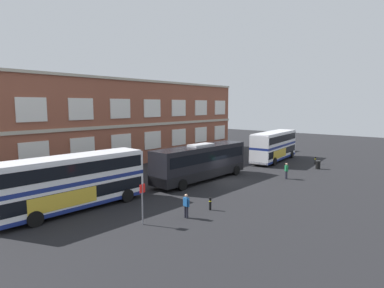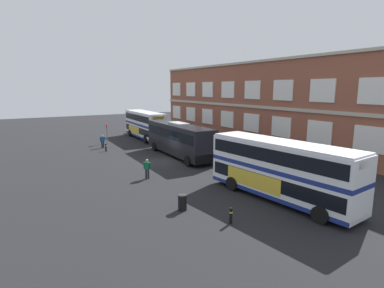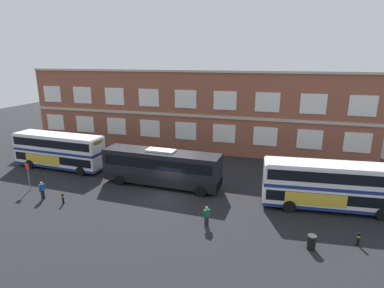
% 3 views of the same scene
% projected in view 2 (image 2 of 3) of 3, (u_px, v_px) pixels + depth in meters
% --- Properties ---
extents(ground_plane, '(120.00, 120.00, 0.00)m').
position_uv_depth(ground_plane, '(183.00, 159.00, 33.33)').
color(ground_plane, black).
extents(brick_terminal_building, '(47.29, 8.19, 11.06)m').
position_uv_depth(brick_terminal_building, '(274.00, 104.00, 42.63)').
color(brick_terminal_building, brown).
rests_on(brick_terminal_building, ground).
extents(double_decker_near, '(11.10, 3.24, 4.07)m').
position_uv_depth(double_decker_near, '(145.00, 124.00, 46.27)').
color(double_decker_near, silver).
rests_on(double_decker_near, ground).
extents(double_decker_middle, '(11.19, 3.64, 4.07)m').
position_uv_depth(double_decker_middle, '(280.00, 169.00, 20.85)').
color(double_decker_middle, silver).
rests_on(double_decker_middle, ground).
extents(touring_coach, '(12.09, 3.22, 3.80)m').
position_uv_depth(touring_coach, '(179.00, 139.00, 34.35)').
color(touring_coach, black).
rests_on(touring_coach, ground).
extents(waiting_passenger, '(0.51, 0.54, 1.70)m').
position_uv_depth(waiting_passenger, '(147.00, 168.00, 25.91)').
color(waiting_passenger, black).
rests_on(waiting_passenger, ground).
extents(second_passenger, '(0.29, 0.64, 1.70)m').
position_uv_depth(second_passenger, '(102.00, 141.00, 39.25)').
color(second_passenger, black).
rests_on(second_passenger, ground).
extents(bus_stand_flag, '(0.44, 0.10, 2.70)m').
position_uv_depth(bus_stand_flag, '(107.00, 132.00, 42.13)').
color(bus_stand_flag, slate).
rests_on(bus_stand_flag, ground).
extents(station_litter_bin, '(0.60, 0.60, 1.03)m').
position_uv_depth(station_litter_bin, '(182.00, 202.00, 19.28)').
color(station_litter_bin, black).
rests_on(station_litter_bin, ground).
extents(safety_bollard_west, '(0.19, 0.19, 0.95)m').
position_uv_depth(safety_bollard_west, '(231.00, 216.00, 17.34)').
color(safety_bollard_west, black).
rests_on(safety_bollard_west, ground).
extents(safety_bollard_east, '(0.19, 0.19, 0.95)m').
position_uv_depth(safety_bollard_east, '(106.00, 147.00, 37.17)').
color(safety_bollard_east, black).
rests_on(safety_bollard_east, ground).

